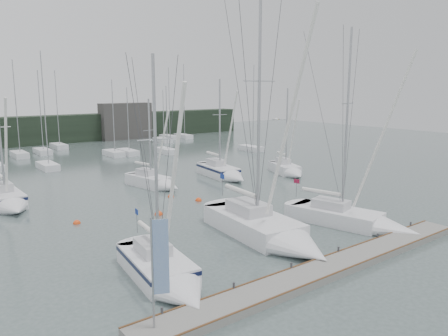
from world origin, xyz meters
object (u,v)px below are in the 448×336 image
object	(u,v)px
sailboat_near_center	(274,234)
dock_banner	(158,263)
sailboat_mid_a	(8,202)
sailboat_mid_c	(157,183)
buoy_a	(159,215)
sailboat_mid_d	(225,173)
sailboat_near_left	(167,276)
sailboat_mid_e	(289,171)
buoy_b	(171,197)
buoy_c	(77,224)
sailboat_near_right	(362,221)
buoy_d	(199,201)

from	to	relation	value
sailboat_near_center	dock_banner	bearing A→B (deg)	-149.82
sailboat_mid_a	dock_banner	distance (m)	24.62
sailboat_mid_c	buoy_a	xyz separation A→B (m)	(-4.47, -8.46, -0.52)
sailboat_mid_d	sailboat_near_center	bearing A→B (deg)	-110.86
sailboat_near_left	sailboat_mid_e	distance (m)	30.63
buoy_b	buoy_c	world-z (taller)	buoy_b
sailboat_near_right	sailboat_mid_e	world-z (taller)	sailboat_near_right
sailboat_near_center	buoy_d	world-z (taller)	sailboat_near_center
sailboat_mid_e	buoy_c	bearing A→B (deg)	-150.73
sailboat_near_right	sailboat_mid_d	size ratio (longest dim) A/B	1.28
sailboat_near_center	sailboat_near_right	size ratio (longest dim) A/B	1.18
sailboat_mid_c	dock_banner	xyz separation A→B (m)	(-12.87, -23.81, 2.65)
sailboat_mid_e	buoy_c	size ratio (longest dim) A/B	19.02
sailboat_mid_a	buoy_a	distance (m)	12.97
sailboat_mid_a	buoy_c	distance (m)	8.10
buoy_b	sailboat_near_left	bearing A→B (deg)	-121.02
dock_banner	buoy_d	xyz separation A→B (m)	(13.39, 17.04, -3.18)
sailboat_near_left	sailboat_mid_e	size ratio (longest dim) A/B	1.19
sailboat_mid_a	buoy_c	size ratio (longest dim) A/B	20.26
sailboat_near_right	sailboat_mid_a	bearing A→B (deg)	118.70
sailboat_mid_a	buoy_d	bearing A→B (deg)	-28.62
sailboat_near_left	buoy_c	world-z (taller)	sailboat_near_left
sailboat_mid_e	buoy_b	distance (m)	16.26
buoy_a	buoy_d	xyz separation A→B (m)	(4.99, 1.68, 0.00)
sailboat_mid_e	buoy_d	xyz separation A→B (m)	(-14.95, -3.36, -0.51)
buoy_a	buoy_b	xyz separation A→B (m)	(3.71, 4.36, 0.00)
buoy_a	buoy_b	world-z (taller)	buoy_a
buoy_a	dock_banner	world-z (taller)	dock_banner
buoy_b	buoy_d	bearing A→B (deg)	-64.27
sailboat_near_center	sailboat_mid_a	size ratio (longest dim) A/B	1.57
sailboat_mid_d	buoy_a	size ratio (longest dim) A/B	18.08
sailboat_mid_e	buoy_a	distance (m)	20.58
sailboat_near_right	buoy_b	bearing A→B (deg)	97.57
buoy_a	buoy_c	xyz separation A→B (m)	(-6.01, 1.70, 0.00)
buoy_b	dock_banner	bearing A→B (deg)	-121.56
buoy_d	buoy_b	bearing A→B (deg)	115.73
sailboat_mid_a	sailboat_mid_c	bearing A→B (deg)	-3.74
sailboat_mid_c	buoy_b	xyz separation A→B (m)	(-0.77, -4.10, -0.52)
sailboat_near_right	dock_banner	xyz separation A→B (m)	(-18.47, -3.43, 2.65)
sailboat_mid_a	buoy_b	world-z (taller)	sailboat_mid_a
sailboat_mid_e	buoy_d	world-z (taller)	sailboat_mid_e
sailboat_near_center	buoy_c	size ratio (longest dim) A/B	31.84
dock_banner	buoy_d	world-z (taller)	dock_banner
sailboat_mid_e	buoy_a	bearing A→B (deg)	-143.89
dock_banner	buoy_d	size ratio (longest dim) A/B	8.03
sailboat_mid_a	sailboat_mid_d	bearing A→B (deg)	-3.61
sailboat_near_center	sailboat_mid_d	world-z (taller)	sailboat_near_center
sailboat_near_right	sailboat_mid_e	size ratio (longest dim) A/B	1.42
sailboat_near_right	sailboat_mid_e	distance (m)	19.63
buoy_d	sailboat_near_right	bearing A→B (deg)	-69.55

